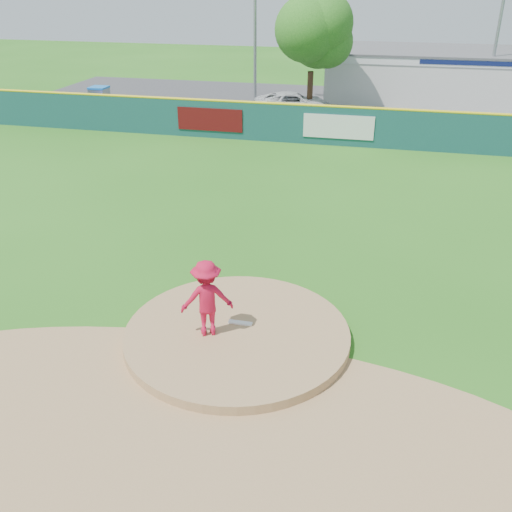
% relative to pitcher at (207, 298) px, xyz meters
% --- Properties ---
extents(ground, '(120.00, 120.00, 0.00)m').
position_rel_pitcher_xyz_m(ground, '(0.65, 0.26, -1.21)').
color(ground, '#286B19').
rests_on(ground, ground).
extents(pitchers_mound, '(5.50, 5.50, 0.50)m').
position_rel_pitcher_xyz_m(pitchers_mound, '(0.65, 0.26, -1.21)').
color(pitchers_mound, '#9E774C').
rests_on(pitchers_mound, ground).
extents(pitching_rubber, '(0.60, 0.15, 0.04)m').
position_rel_pitcher_xyz_m(pitching_rubber, '(0.65, 0.56, -0.94)').
color(pitching_rubber, white).
rests_on(pitching_rubber, pitchers_mound).
extents(infield_dirt_arc, '(15.40, 15.40, 0.01)m').
position_rel_pitcher_xyz_m(infield_dirt_arc, '(0.65, -2.74, -1.21)').
color(infield_dirt_arc, '#9E774C').
rests_on(infield_dirt_arc, ground).
extents(parking_lot, '(44.00, 16.00, 0.02)m').
position_rel_pitcher_xyz_m(parking_lot, '(0.65, 27.26, -1.20)').
color(parking_lot, '#38383A').
rests_on(parking_lot, ground).
extents(pitcher, '(1.42, 1.14, 1.92)m').
position_rel_pitcher_xyz_m(pitcher, '(0.00, 0.00, 0.00)').
color(pitcher, red).
rests_on(pitcher, pitchers_mound).
extents(van, '(5.32, 3.57, 1.35)m').
position_rel_pitcher_xyz_m(van, '(-2.31, 24.88, -0.51)').
color(van, silver).
rests_on(van, parking_lot).
extents(pool_building_grp, '(15.20, 8.20, 3.31)m').
position_rel_pitcher_xyz_m(pool_building_grp, '(6.65, 32.26, 0.45)').
color(pool_building_grp, silver).
rests_on(pool_building_grp, ground).
extents(fence_banners, '(10.47, 0.04, 1.20)m').
position_rel_pitcher_xyz_m(fence_banners, '(-2.24, 18.18, -0.21)').
color(fence_banners, '#510B0C').
rests_on(fence_banners, ground).
extents(playground_slide, '(1.06, 2.98, 1.64)m').
position_rel_pitcher_xyz_m(playground_slide, '(-14.30, 22.36, -0.38)').
color(playground_slide, blue).
rests_on(playground_slide, ground).
extents(outfield_fence, '(40.00, 0.14, 2.07)m').
position_rel_pitcher_xyz_m(outfield_fence, '(0.65, 18.26, -0.12)').
color(outfield_fence, '#144344').
rests_on(outfield_fence, ground).
extents(deciduous_tree, '(5.60, 5.60, 7.36)m').
position_rel_pitcher_xyz_m(deciduous_tree, '(-1.35, 25.26, 3.34)').
color(deciduous_tree, '#382314').
rests_on(deciduous_tree, ground).
extents(light_pole_left, '(1.75, 0.25, 11.00)m').
position_rel_pitcher_xyz_m(light_pole_left, '(-5.35, 27.26, 4.84)').
color(light_pole_left, gray).
rests_on(light_pole_left, ground).
extents(light_pole_right, '(1.75, 0.25, 10.00)m').
position_rel_pitcher_xyz_m(light_pole_right, '(9.65, 29.26, 4.33)').
color(light_pole_right, gray).
rests_on(light_pole_right, ground).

